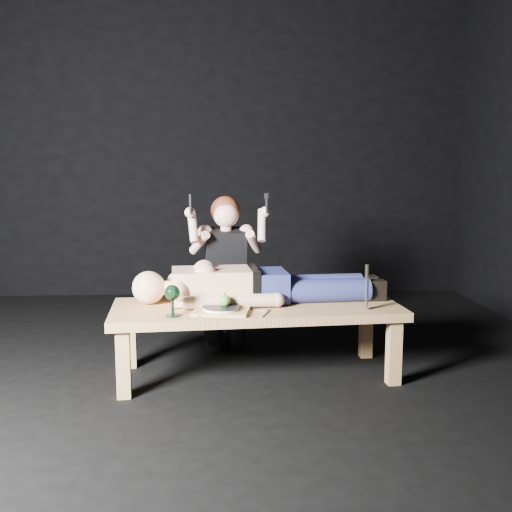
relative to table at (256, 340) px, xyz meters
name	(u,v)px	position (x,y,z in m)	size (l,w,h in m)	color
ground	(215,377)	(-0.26, -0.01, -0.23)	(5.00, 5.00, 0.00)	black
back_wall	(216,146)	(-0.26, 2.49, 1.27)	(5.00, 5.00, 0.00)	black
table	(256,340)	(0.00, 0.00, 0.00)	(1.76, 0.66, 0.45)	tan
lying_man	(262,281)	(0.04, 0.12, 0.36)	(1.75, 0.53, 0.26)	beige
kneeling_woman	(225,272)	(-0.19, 0.54, 0.34)	(0.60, 0.68, 1.13)	black
serving_tray	(221,311)	(-0.22, -0.18, 0.23)	(0.32, 0.23, 0.02)	tan
plate	(221,308)	(-0.22, -0.18, 0.25)	(0.21, 0.21, 0.02)	white
apple	(225,301)	(-0.20, -0.17, 0.30)	(0.07, 0.07, 0.07)	#509C25
goblet	(172,301)	(-0.49, -0.26, 0.32)	(0.09, 0.09, 0.18)	black
fork_flat	(194,313)	(-0.37, -0.20, 0.23)	(0.02, 0.19, 0.01)	#B2B2B7
knife_flat	(265,313)	(0.04, -0.22, 0.23)	(0.02, 0.19, 0.01)	#B2B2B7
spoon_flat	(255,309)	(-0.02, -0.12, 0.23)	(0.02, 0.19, 0.01)	#B2B2B7
carving_knife	(367,287)	(0.65, -0.15, 0.36)	(0.04, 0.04, 0.27)	#B2B2B7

